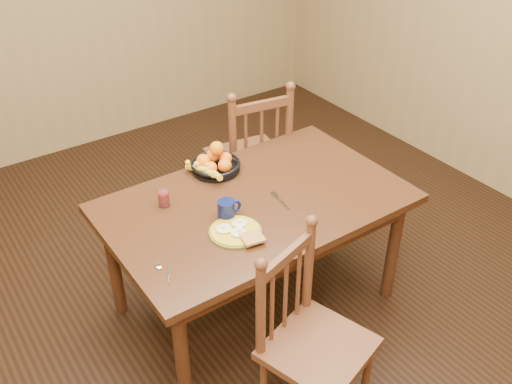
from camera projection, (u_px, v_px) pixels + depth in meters
room at (256, 96)px, 2.72m from camera, size 4.52×5.02×2.72m
dining_table at (256, 213)px, 3.10m from camera, size 1.60×1.00×0.75m
chair_far at (251, 158)px, 3.87m from camera, size 0.55×0.53×1.07m
chair_near at (311, 341)px, 2.59m from camera, size 0.55×0.54×0.98m
breakfast_plate at (236, 231)px, 2.80m from camera, size 0.26×0.30×0.04m
fork at (279, 200)px, 3.05m from camera, size 0.04×0.18×0.00m
spoon at (162, 269)px, 2.59m from camera, size 0.07×0.15×0.01m
coffee_mug at (227, 209)px, 2.89m from camera, size 0.13×0.09×0.10m
juice_glass at (164, 199)px, 2.99m from camera, size 0.06×0.06×0.09m
fruit_bowl at (215, 164)px, 3.27m from camera, size 0.32×0.32×0.17m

